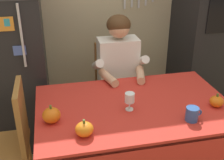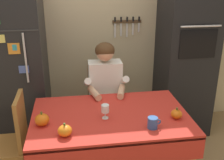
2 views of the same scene
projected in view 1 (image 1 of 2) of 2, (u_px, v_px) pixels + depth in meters
refrigerator at (6, 53)px, 2.61m from camera, size 0.68×0.71×1.80m
wall_oven at (209, 23)px, 2.96m from camera, size 0.60×0.64×2.10m
dining_table at (135, 116)px, 2.12m from camera, size 1.40×0.90×0.74m
chair_behind_person at (115, 85)px, 2.89m from camera, size 0.40×0.40×0.93m
seated_person at (120, 72)px, 2.62m from camera, size 0.47×0.55×1.25m
chair_left_side at (10, 139)px, 2.11m from camera, size 0.40×0.40×0.93m
coffee_mug at (192, 114)px, 1.90m from camera, size 0.11×0.08×0.10m
wine_glass at (130, 98)px, 2.00m from camera, size 0.07×0.07×0.13m
pumpkin_large at (51, 115)px, 1.88m from camera, size 0.12×0.12×0.12m
pumpkin_medium at (216, 101)px, 2.06m from camera, size 0.10×0.10×0.10m
pumpkin_small at (84, 129)px, 1.75m from camera, size 0.11×0.11×0.11m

